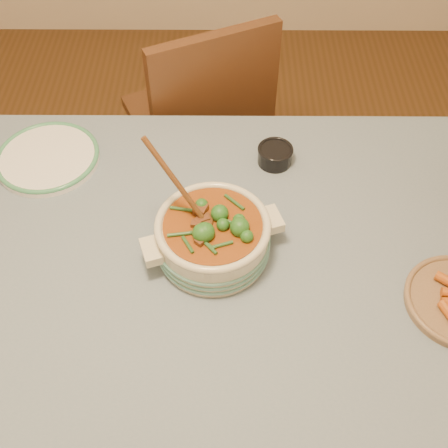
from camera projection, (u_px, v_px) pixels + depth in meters
name	position (u px, v px, depth m)	size (l,w,h in m)	color
floor	(196.00, 385.00, 1.96)	(4.50, 4.50, 0.00)	#4C3015
dining_table	(185.00, 279.00, 1.45)	(1.68, 1.08, 0.76)	brown
stew_casserole	(213.00, 235.00, 1.33)	(0.35, 0.34, 0.33)	beige
white_plate	(48.00, 157.00, 1.58)	(0.36, 0.36, 0.03)	white
condiment_bowl	(275.00, 154.00, 1.57)	(0.12, 0.12, 0.05)	black
chair_far	(203.00, 119.00, 2.04)	(0.59, 0.59, 0.95)	#55331A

